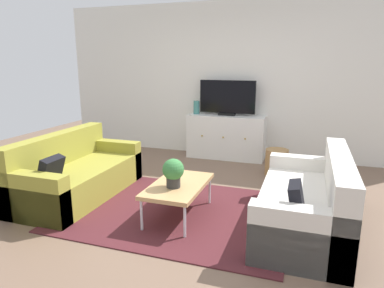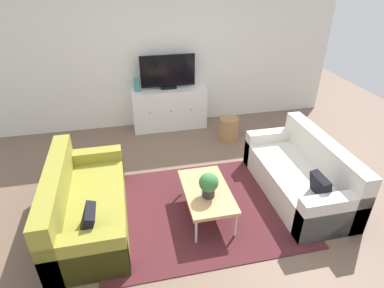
# 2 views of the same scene
# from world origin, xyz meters

# --- Properties ---
(ground_plane) EXTENTS (10.00, 10.00, 0.00)m
(ground_plane) POSITION_xyz_m (0.00, 0.00, 0.00)
(ground_plane) COLOR brown
(wall_back) EXTENTS (6.40, 0.12, 2.70)m
(wall_back) POSITION_xyz_m (0.00, 2.55, 1.35)
(wall_back) COLOR silver
(wall_back) RESTS_ON ground_plane
(area_rug) EXTENTS (2.50, 1.90, 0.01)m
(area_rug) POSITION_xyz_m (0.00, -0.15, 0.01)
(area_rug) COLOR #4C1E23
(area_rug) RESTS_ON ground_plane
(couch_left_side) EXTENTS (0.84, 1.77, 0.80)m
(couch_left_side) POSITION_xyz_m (-1.43, -0.10, 0.27)
(couch_left_side) COLOR olive
(couch_left_side) RESTS_ON ground_plane
(couch_right_side) EXTENTS (0.84, 1.77, 0.80)m
(couch_right_side) POSITION_xyz_m (1.43, -0.10, 0.27)
(couch_right_side) COLOR silver
(couch_right_side) RESTS_ON ground_plane
(coffee_table) EXTENTS (0.55, 0.96, 0.38)m
(coffee_table) POSITION_xyz_m (0.05, -0.25, 0.35)
(coffee_table) COLOR tan
(coffee_table) RESTS_ON ground_plane
(potted_plant) EXTENTS (0.23, 0.23, 0.31)m
(potted_plant) POSITION_xyz_m (0.04, -0.37, 0.56)
(potted_plant) COLOR #2D2D2D
(potted_plant) RESTS_ON coffee_table
(tv_console) EXTENTS (1.35, 0.47, 0.77)m
(tv_console) POSITION_xyz_m (-0.01, 2.27, 0.38)
(tv_console) COLOR white
(tv_console) RESTS_ON ground_plane
(flat_screen_tv) EXTENTS (0.98, 0.16, 0.61)m
(flat_screen_tv) POSITION_xyz_m (-0.01, 2.29, 1.07)
(flat_screen_tv) COLOR black
(flat_screen_tv) RESTS_ON tv_console
(glass_vase) EXTENTS (0.11, 0.11, 0.24)m
(glass_vase) POSITION_xyz_m (-0.57, 2.27, 0.88)
(glass_vase) COLOR teal
(glass_vase) RESTS_ON tv_console
(wicker_basket) EXTENTS (0.34, 0.34, 0.40)m
(wicker_basket) POSITION_xyz_m (0.94, 1.57, 0.20)
(wicker_basket) COLOR #9E7547
(wicker_basket) RESTS_ON ground_plane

